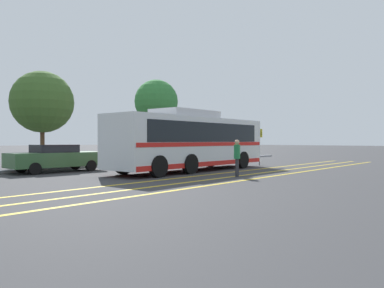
% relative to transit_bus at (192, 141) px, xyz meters
% --- Properties ---
extents(ground_plane, '(220.00, 220.00, 0.00)m').
position_rel_transit_bus_xyz_m(ground_plane, '(-1.19, 0.44, -1.66)').
color(ground_plane, '#38383A').
extents(lane_strip_0, '(30.67, 0.20, 0.01)m').
position_rel_transit_bus_xyz_m(lane_strip_0, '(0.02, -2.20, -1.66)').
color(lane_strip_0, gold).
rests_on(lane_strip_0, ground_plane).
extents(lane_strip_1, '(30.67, 0.20, 0.01)m').
position_rel_transit_bus_xyz_m(lane_strip_1, '(0.02, -3.63, -1.66)').
color(lane_strip_1, gold).
rests_on(lane_strip_1, ground_plane).
extents(lane_strip_2, '(30.67, 0.20, 0.01)m').
position_rel_transit_bus_xyz_m(lane_strip_2, '(0.02, -4.91, -1.66)').
color(lane_strip_2, gold).
rests_on(lane_strip_2, ground_plane).
extents(curb_strip, '(38.67, 0.36, 0.15)m').
position_rel_transit_bus_xyz_m(curb_strip, '(0.02, 6.04, -1.59)').
color(curb_strip, '#99999E').
rests_on(curb_strip, ground_plane).
extents(transit_bus, '(11.05, 2.92, 3.29)m').
position_rel_transit_bus_xyz_m(transit_bus, '(0.00, 0.00, 0.00)').
color(transit_bus, silver).
rests_on(transit_bus, ground_plane).
extents(parked_car_1, '(4.99, 2.11, 1.44)m').
position_rel_transit_bus_xyz_m(parked_car_1, '(-5.33, 4.85, -0.91)').
color(parked_car_1, '#335B33').
rests_on(parked_car_1, ground_plane).
extents(parked_car_2, '(4.21, 2.01, 1.51)m').
position_rel_transit_bus_xyz_m(parked_car_2, '(1.11, 5.32, -0.90)').
color(parked_car_2, maroon).
rests_on(parked_car_2, ground_plane).
extents(pedestrian_0, '(0.47, 0.37, 1.70)m').
position_rel_transit_bus_xyz_m(pedestrian_0, '(-1.15, -3.78, -0.69)').
color(pedestrian_0, '#2D2D33').
rests_on(pedestrian_0, ground_plane).
extents(bus_stop_sign, '(0.07, 0.40, 2.48)m').
position_rel_transit_bus_xyz_m(bus_stop_sign, '(6.25, -0.53, -0.10)').
color(bus_stop_sign, '#59595E').
rests_on(bus_stop_sign, ground_plane).
extents(tree_0, '(3.71, 3.71, 6.86)m').
position_rel_transit_bus_xyz_m(tree_0, '(6.60, 9.82, 3.33)').
color(tree_0, '#513823').
rests_on(tree_0, ground_plane).
extents(tree_1, '(4.11, 4.11, 6.29)m').
position_rel_transit_bus_xyz_m(tree_1, '(-3.25, 10.43, 2.56)').
color(tree_1, '#513823').
rests_on(tree_1, ground_plane).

